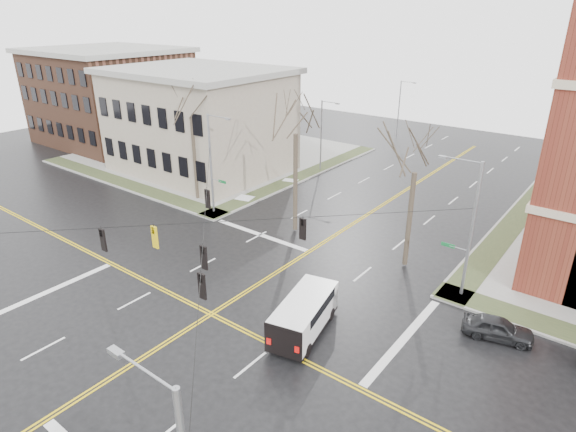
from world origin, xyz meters
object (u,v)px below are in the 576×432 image
Objects in this scene: streetlight_north_a at (322,133)px; tree_nw_far at (191,111)px; cargo_van at (306,311)px; tree_nw_near at (296,127)px; signal_pole_ne at (469,226)px; streetlight_north_b at (400,107)px; signal_pole_nw at (212,162)px; tree_ne at (415,166)px; parked_car_a at (498,328)px.

tree_nw_far is at bearing -107.02° from streetlight_north_a.
cargo_van is 0.49× the size of tree_nw_near.
signal_pole_ne is at bearing -5.59° from tree_nw_near.
streetlight_north_b is at bearing 121.05° from signal_pole_ne.
signal_pole_nw reaches higher than streetlight_north_b.
streetlight_north_a is 23.28m from tree_ne.
signal_pole_nw is 16.52m from streetlight_north_a.
signal_pole_nw is (-22.64, 0.00, 0.00)m from signal_pole_ne.
signal_pole_nw is 5.62m from tree_nw_far.
tree_nw_near is at bearing -179.79° from tree_ne.
streetlight_north_a is at bearing 116.35° from tree_nw_near.
streetlight_north_a reaches higher than parked_car_a.
signal_pole_ne is at bearing 45.17° from cargo_van.
signal_pole_ne is 2.33× the size of parked_car_a.
signal_pole_ne is 15.10m from tree_nw_near.
tree_ne reaches higher than signal_pole_ne.
signal_pole_ne is at bearing 0.00° from signal_pole_nw.
tree_nw_near is (-8.70, 10.65, 7.63)m from cargo_van.
signal_pole_nw is 1.12× the size of streetlight_north_a.
streetlight_north_b is at bearing 90.00° from streetlight_north_a.
tree_nw_near is at bearing 9.90° from signal_pole_nw.
signal_pole_ne is 26.88m from tree_nw_far.
tree_ne reaches higher than parked_car_a.
signal_pole_ne is at bearing -58.95° from streetlight_north_b.
parked_car_a is (9.12, 6.05, -0.62)m from cargo_van.
tree_nw_near is 10.10m from tree_ne.
tree_nw_far is at bearing 179.76° from tree_nw_near.
tree_nw_near is (-17.83, 4.60, 8.25)m from parked_car_a.
signal_pole_nw is at bearing -170.10° from tree_nw_near.
streetlight_north_a is 1.33× the size of cargo_van.
tree_ne is at bearing 4.59° from signal_pole_nw.
signal_pole_ne is at bearing -3.17° from tree_nw_far.
signal_pole_ne reaches higher than parked_car_a.
signal_pole_ne is 42.61m from streetlight_north_b.
tree_nw_near reaches higher than streetlight_north_a.
signal_pole_nw is 0.75× the size of tree_nw_far.
tree_nw_far is at bearing 140.10° from cargo_van.
streetlight_north_a is at bearing 37.57° from parked_car_a.
cargo_van is at bearing -28.71° from signal_pole_nw.
cargo_van is at bearing -70.52° from streetlight_north_b.
cargo_van is 1.56× the size of parked_car_a.
tree_nw_near reaches higher than cargo_van.
tree_ne is at bearing 70.36° from cargo_van.
tree_ne reaches higher than streetlight_north_a.
parked_car_a is at bearing -43.75° from signal_pole_ne.
streetlight_north_b is at bearing 102.02° from tree_nw_near.
signal_pole_ne is 5.43m from tree_ne.
streetlight_north_a is (-21.97, 16.50, -0.48)m from signal_pole_ne.
streetlight_north_b is 0.67× the size of tree_nw_far.
streetlight_north_b is 0.65× the size of tree_nw_near.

